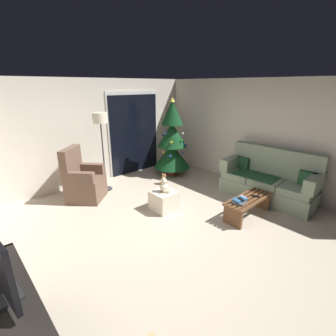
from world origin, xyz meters
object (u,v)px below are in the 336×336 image
object	(u,v)px
book_stack	(240,201)
cell_phone	(241,199)
couch	(269,181)
christmas_tree	(172,142)
teddy_bear_cream	(164,186)
teddy_bear_chestnut_by_tree	(164,180)
coffee_table	(248,204)
remote_silver	(244,197)
remote_black	(255,196)
floor_lamp	(101,126)
armchair	(83,181)
ottoman	(164,200)

from	to	relation	value
book_stack	cell_phone	xyz separation A→B (m)	(0.01, -0.02, 0.04)
couch	christmas_tree	world-z (taller)	christmas_tree
teddy_bear_cream	teddy_bear_chestnut_by_tree	size ratio (longest dim) A/B	1.00
book_stack	teddy_bear_chestnut_by_tree	distance (m)	2.23
coffee_table	remote_silver	xyz separation A→B (m)	(-0.06, 0.07, 0.13)
remote_black	christmas_tree	world-z (taller)	christmas_tree
couch	floor_lamp	bearing A→B (deg)	130.56
remote_black	remote_silver	bearing A→B (deg)	126.41
teddy_bear_cream	armchair	bearing A→B (deg)	122.01
cell_phone	book_stack	bearing A→B (deg)	151.50
couch	ottoman	distance (m)	2.31
teddy_bear_cream	teddy_bear_chestnut_by_tree	xyz separation A→B (m)	(0.85, 0.98, -0.38)
book_stack	teddy_bear_chestnut_by_tree	xyz separation A→B (m)	(0.15, 2.21, -0.28)
remote_black	teddy_bear_chestnut_by_tree	bearing A→B (deg)	75.74
teddy_bear_cream	teddy_bear_chestnut_by_tree	distance (m)	1.35
ottoman	remote_silver	bearing A→B (deg)	-51.38
teddy_bear_chestnut_by_tree	coffee_table	bearing A→B (deg)	-86.43
floor_lamp	ottoman	xyz separation A→B (m)	(0.36, -1.65, -1.31)
ottoman	teddy_bear_cream	size ratio (longest dim) A/B	1.54
remote_black	book_stack	xyz separation A→B (m)	(-0.43, 0.07, 0.02)
couch	christmas_tree	bearing A→B (deg)	101.81
coffee_table	teddy_bear_cream	world-z (taller)	teddy_bear_cream
ottoman	floor_lamp	bearing A→B (deg)	102.21
book_stack	remote_black	bearing A→B (deg)	-9.00
couch	teddy_bear_cream	world-z (taller)	couch
book_stack	teddy_bear_cream	distance (m)	1.41
coffee_table	remote_black	bearing A→B (deg)	-19.73
couch	remote_black	world-z (taller)	couch
teddy_bear_chestnut_by_tree	cell_phone	bearing A→B (deg)	-93.47
christmas_tree	teddy_bear_cream	world-z (taller)	christmas_tree
remote_black	teddy_bear_cream	distance (m)	1.72
remote_silver	teddy_bear_chestnut_by_tree	distance (m)	2.17
book_stack	christmas_tree	xyz separation A→B (m)	(0.79, 2.59, 0.51)
floor_lamp	remote_black	bearing A→B (deg)	-63.13
book_stack	teddy_bear_cream	bearing A→B (deg)	119.77
coffee_table	christmas_tree	xyz separation A→B (m)	(0.50, 2.61, 0.66)
teddy_bear_cream	book_stack	bearing A→B (deg)	-60.23
christmas_tree	ottoman	bearing A→B (deg)	-137.79
remote_silver	christmas_tree	world-z (taller)	christmas_tree
christmas_tree	remote_black	bearing A→B (deg)	-97.69
couch	coffee_table	size ratio (longest dim) A/B	1.79
cell_phone	floor_lamp	xyz separation A→B (m)	(-1.08, 2.90, 1.07)
coffee_table	cell_phone	xyz separation A→B (m)	(-0.27, 0.00, 0.19)
book_stack	armchair	size ratio (longest dim) A/B	0.26
book_stack	cell_phone	bearing A→B (deg)	-50.12
couch	christmas_tree	size ratio (longest dim) A/B	0.96
book_stack	cell_phone	distance (m)	0.04
remote_black	teddy_bear_cream	xyz separation A→B (m)	(-1.13, 1.29, 0.12)
book_stack	armchair	world-z (taller)	armchair
coffee_table	teddy_bear_chestnut_by_tree	world-z (taller)	coffee_table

